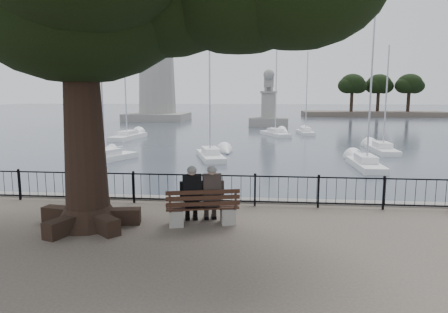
# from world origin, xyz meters

# --- Properties ---
(harbor) EXTENTS (260.00, 260.00, 1.20)m
(harbor) POSITION_xyz_m (0.00, 3.00, -0.50)
(harbor) COLOR gray
(harbor) RESTS_ON ground
(railing) EXTENTS (22.06, 0.06, 1.00)m
(railing) POSITION_xyz_m (0.00, 2.50, 0.56)
(railing) COLOR black
(railing) RESTS_ON ground
(bench) EXTENTS (2.07, 1.04, 1.05)m
(bench) POSITION_xyz_m (-0.40, 0.47, 0.37)
(bench) COLOR gray
(bench) RESTS_ON ground
(person_left) EXTENTS (0.60, 0.89, 1.66)m
(person_left) POSITION_xyz_m (-0.70, 0.51, 0.76)
(person_left) COLOR black
(person_left) RESTS_ON ground
(person_right) EXTENTS (0.60, 0.89, 1.66)m
(person_right) POSITION_xyz_m (-0.17, 0.64, 0.76)
(person_right) COLOR black
(person_right) RESTS_ON ground
(lighthouse) EXTENTS (10.64, 10.64, 32.35)m
(lighthouse) POSITION_xyz_m (-18.00, 62.00, 12.70)
(lighthouse) COLOR gray
(lighthouse) RESTS_ON ground
(lion_monument) EXTENTS (5.62, 5.62, 8.39)m
(lion_monument) POSITION_xyz_m (2.00, 49.94, 1.08)
(lion_monument) COLOR gray
(lion_monument) RESTS_ON ground
(sailboat_a) EXTENTS (3.34, 5.11, 9.84)m
(sailboat_a) POSITION_xyz_m (-9.62, 16.55, -0.69)
(sailboat_a) COLOR white
(sailboat_a) RESTS_ON ground
(sailboat_b) EXTENTS (2.82, 5.32, 10.05)m
(sailboat_b) POSITION_xyz_m (-2.50, 18.17, -0.69)
(sailboat_b) COLOR white
(sailboat_b) RESTS_ON ground
(sailboat_c) EXTENTS (1.47, 5.08, 10.34)m
(sailboat_c) POSITION_xyz_m (7.73, 15.57, -0.68)
(sailboat_c) COLOR white
(sailboat_c) RESTS_ON ground
(sailboat_d) EXTENTS (1.46, 5.24, 8.57)m
(sailboat_d) POSITION_xyz_m (10.81, 22.89, -0.73)
(sailboat_d) COLOR white
(sailboat_d) RESTS_ON ground
(sailboat_e) EXTENTS (2.39, 6.32, 14.49)m
(sailboat_e) POSITION_xyz_m (-12.89, 30.64, -0.60)
(sailboat_e) COLOR white
(sailboat_e) RESTS_ON ground
(sailboat_f) EXTENTS (3.48, 5.56, 10.06)m
(sailboat_f) POSITION_xyz_m (2.62, 35.44, -0.70)
(sailboat_f) COLOR white
(sailboat_f) RESTS_ON ground
(sailboat_g) EXTENTS (1.86, 5.06, 9.68)m
(sailboat_g) POSITION_xyz_m (6.26, 37.96, -0.70)
(sailboat_g) COLOR white
(sailboat_g) RESTS_ON ground
(far_shore) EXTENTS (30.00, 8.60, 9.18)m
(far_shore) POSITION_xyz_m (25.54, 79.46, 3.00)
(far_shore) COLOR #4D443C
(far_shore) RESTS_ON ground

